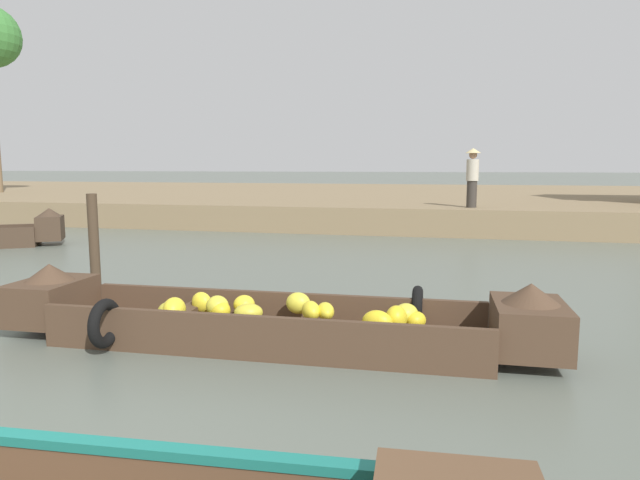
% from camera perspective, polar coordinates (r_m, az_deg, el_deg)
% --- Properties ---
extents(ground_plane, '(300.00, 300.00, 0.00)m').
position_cam_1_polar(ground_plane, '(11.98, 0.56, -1.76)').
color(ground_plane, '#596056').
extents(riverbank_strip, '(160.00, 20.00, 0.77)m').
position_cam_1_polar(riverbank_strip, '(25.54, 7.23, 4.06)').
color(riverbank_strip, '#7F6B4C').
rests_on(riverbank_strip, ground).
extents(banana_boat, '(6.13, 1.88, 0.80)m').
position_cam_1_polar(banana_boat, '(6.21, -5.08, -8.13)').
color(banana_boat, '#473323').
rests_on(banana_boat, ground).
extents(vendor_person, '(0.44, 0.44, 1.66)m').
position_cam_1_polar(vendor_person, '(16.33, 15.29, 6.47)').
color(vendor_person, '#332D28').
rests_on(vendor_person, riverbank_strip).
extents(mooring_post, '(0.14, 0.14, 1.57)m').
position_cam_1_polar(mooring_post, '(8.45, -22.04, -0.91)').
color(mooring_post, '#423323').
rests_on(mooring_post, ground).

